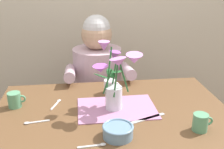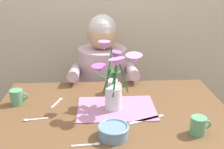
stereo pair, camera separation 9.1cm
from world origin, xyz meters
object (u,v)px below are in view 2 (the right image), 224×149
(coffee_cup, at_px, (112,86))
(ceramic_mug, at_px, (199,125))
(dinner_knife, at_px, (147,120))
(seated_person, at_px, (103,93))
(flower_vase, at_px, (115,77))
(ceramic_bowl, at_px, (113,131))
(tea_cup, at_px, (17,97))

(coffee_cup, bearing_deg, ceramic_mug, -52.05)
(ceramic_mug, bearing_deg, dinner_knife, 148.03)
(dinner_knife, bearing_deg, seated_person, 83.28)
(flower_vase, xyz_separation_m, ceramic_bowl, (-0.02, -0.26, -0.15))
(seated_person, bearing_deg, flower_vase, -87.30)
(dinner_knife, xyz_separation_m, ceramic_mug, (0.20, -0.13, 0.04))
(tea_cup, bearing_deg, flower_vase, -9.38)
(ceramic_mug, bearing_deg, coffee_cup, 127.95)
(seated_person, distance_m, flower_vase, 0.69)
(dinner_knife, height_order, coffee_cup, coffee_cup)
(seated_person, bearing_deg, dinner_knife, -76.96)
(ceramic_bowl, height_order, coffee_cup, coffee_cup)
(flower_vase, bearing_deg, dinner_knife, -40.91)
(dinner_knife, bearing_deg, ceramic_bowl, -162.76)
(flower_vase, height_order, tea_cup, flower_vase)
(flower_vase, distance_m, dinner_knife, 0.26)
(seated_person, relative_size, flower_vase, 3.28)
(seated_person, xyz_separation_m, ceramic_mug, (0.40, -0.84, 0.22))
(dinner_knife, distance_m, coffee_cup, 0.36)
(ceramic_bowl, distance_m, tea_cup, 0.60)
(seated_person, height_order, dinner_knife, seated_person)
(flower_vase, bearing_deg, ceramic_bowl, -95.28)
(coffee_cup, bearing_deg, seated_person, 96.48)
(seated_person, bearing_deg, tea_cup, -134.71)
(seated_person, relative_size, ceramic_mug, 12.20)
(tea_cup, bearing_deg, ceramic_mug, -21.32)
(ceramic_mug, height_order, coffee_cup, same)
(tea_cup, distance_m, coffee_cup, 0.53)
(seated_person, xyz_separation_m, flower_vase, (0.05, -0.59, 0.35))
(ceramic_bowl, relative_size, dinner_knife, 0.72)
(flower_vase, relative_size, dinner_knife, 1.82)
(ceramic_mug, xyz_separation_m, coffee_cup, (-0.35, 0.45, 0.00))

